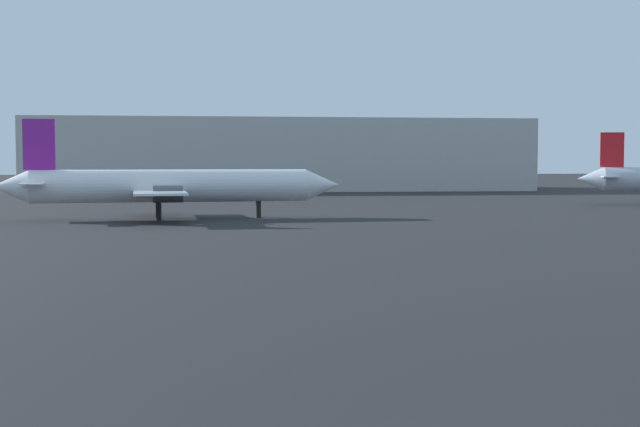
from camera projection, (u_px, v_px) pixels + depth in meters
airplane_far_left at (169, 186)px, 71.15m from camera, size 28.36×17.27×8.10m
terminal_building at (280, 155)px, 144.34m from camera, size 79.69×24.75×11.48m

